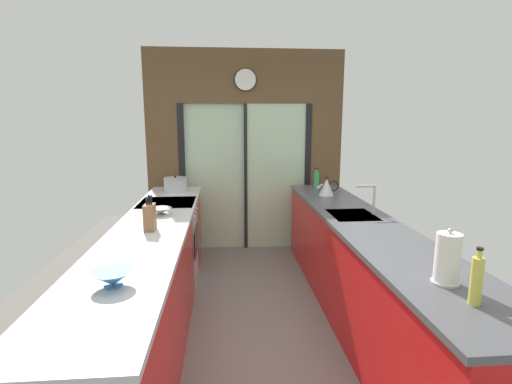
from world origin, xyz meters
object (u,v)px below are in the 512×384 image
(soap_bottle_far, at_px, (316,179))
(paper_towel_roll, at_px, (447,259))
(soap_bottle_near, at_px, (476,280))
(mixing_bowl_far, at_px, (160,211))
(oven_range, at_px, (169,244))
(stock_pot, at_px, (176,185))
(mixing_bowl_near, at_px, (113,278))
(kettle, at_px, (327,187))
(knife_block, at_px, (150,217))

(soap_bottle_far, relative_size, paper_towel_roll, 0.83)
(soap_bottle_near, distance_m, soap_bottle_far, 3.18)
(mixing_bowl_far, bearing_deg, oven_range, 91.91)
(stock_pot, relative_size, paper_towel_roll, 0.92)
(mixing_bowl_near, height_order, soap_bottle_near, soap_bottle_near)
(mixing_bowl_far, height_order, stock_pot, stock_pot)
(mixing_bowl_far, distance_m, kettle, 1.94)
(soap_bottle_near, bearing_deg, knife_block, 141.83)
(mixing_bowl_near, height_order, mixing_bowl_far, mixing_bowl_near)
(soap_bottle_far, height_order, paper_towel_roll, paper_towel_roll)
(mixing_bowl_near, height_order, stock_pot, stock_pot)
(knife_block, relative_size, paper_towel_roll, 0.93)
(knife_block, height_order, stock_pot, knife_block)
(stock_pot, xyz_separation_m, paper_towel_roll, (1.78, -2.83, 0.05))
(stock_pot, bearing_deg, soap_bottle_near, -59.87)
(soap_bottle_near, relative_size, soap_bottle_far, 1.12)
(soap_bottle_near, height_order, paper_towel_roll, paper_towel_roll)
(mixing_bowl_near, bearing_deg, oven_range, 90.50)
(oven_range, relative_size, mixing_bowl_far, 4.37)
(paper_towel_roll, bearing_deg, stock_pot, 122.21)
(mixing_bowl_far, bearing_deg, knife_block, -90.00)
(mixing_bowl_far, height_order, soap_bottle_far, soap_bottle_far)
(mixing_bowl_far, xyz_separation_m, soap_bottle_near, (1.78, -1.90, 0.09))
(oven_range, relative_size, mixing_bowl_near, 4.20)
(knife_block, bearing_deg, paper_towel_roll, -33.03)
(oven_range, xyz_separation_m, paper_towel_roll, (1.80, -2.21, 0.60))
(soap_bottle_near, bearing_deg, mixing_bowl_near, 168.88)
(kettle, distance_m, paper_towel_roll, 2.44)
(stock_pot, height_order, soap_bottle_near, soap_bottle_near)
(knife_block, height_order, kettle, knife_block)
(paper_towel_roll, bearing_deg, oven_range, 129.08)
(mixing_bowl_far, height_order, kettle, kettle)
(knife_block, relative_size, kettle, 1.09)
(paper_towel_roll, bearing_deg, mixing_bowl_near, 176.54)
(mixing_bowl_far, xyz_separation_m, soap_bottle_far, (1.78, 1.28, 0.07))
(soap_bottle_near, bearing_deg, stock_pot, 120.13)
(oven_range, height_order, mixing_bowl_far, mixing_bowl_far)
(kettle, bearing_deg, knife_block, -144.29)
(mixing_bowl_far, relative_size, paper_towel_roll, 0.68)
(stock_pot, xyz_separation_m, soap_bottle_near, (1.78, -3.07, 0.04))
(mixing_bowl_far, relative_size, kettle, 0.80)
(knife_block, height_order, paper_towel_roll, paper_towel_roll)
(mixing_bowl_far, height_order, paper_towel_roll, paper_towel_roll)
(knife_block, xyz_separation_m, soap_bottle_far, (1.78, 1.78, 0.00))
(paper_towel_roll, bearing_deg, kettle, 89.95)
(oven_range, bearing_deg, mixing_bowl_far, -88.09)
(mixing_bowl_near, bearing_deg, soap_bottle_far, 57.83)
(mixing_bowl_near, distance_m, soap_bottle_near, 1.82)
(knife_block, xyz_separation_m, paper_towel_roll, (1.78, -1.16, 0.03))
(oven_range, relative_size, soap_bottle_near, 3.22)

